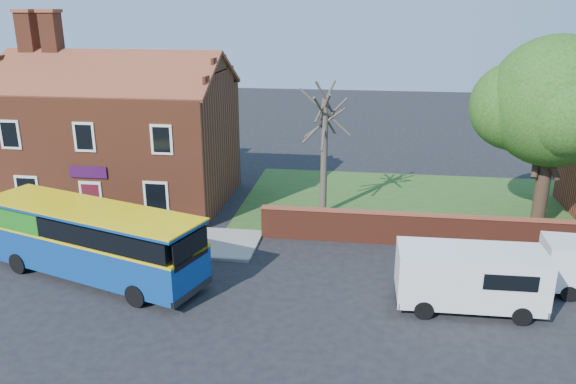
# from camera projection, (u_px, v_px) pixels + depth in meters

# --- Properties ---
(ground) EXTENTS (120.00, 120.00, 0.00)m
(ground) POSITION_uv_depth(u_px,v_px,m) (176.00, 304.00, 21.26)
(ground) COLOR black
(ground) RESTS_ON ground
(pavement) EXTENTS (18.00, 3.50, 0.12)m
(pavement) POSITION_uv_depth(u_px,v_px,m) (78.00, 235.00, 27.60)
(pavement) COLOR gray
(pavement) RESTS_ON ground
(kerb) EXTENTS (18.00, 0.15, 0.14)m
(kerb) POSITION_uv_depth(u_px,v_px,m) (59.00, 249.00, 25.95)
(kerb) COLOR slate
(kerb) RESTS_ON ground
(grass_strip) EXTENTS (26.00, 12.00, 0.04)m
(grass_strip) POSITION_uv_depth(u_px,v_px,m) (473.00, 206.00, 31.73)
(grass_strip) COLOR #426B28
(grass_strip) RESTS_ON ground
(shop_building) EXTENTS (12.30, 8.13, 10.50)m
(shop_building) POSITION_uv_depth(u_px,v_px,m) (120.00, 142.00, 31.97)
(shop_building) COLOR brown
(shop_building) RESTS_ON ground
(boundary_wall) EXTENTS (22.00, 0.38, 1.60)m
(boundary_wall) POSITION_uv_depth(u_px,v_px,m) (496.00, 233.00, 25.84)
(boundary_wall) COLOR maroon
(boundary_wall) RESTS_ON ground
(bus) EXTENTS (10.24, 5.49, 3.03)m
(bus) POSITION_uv_depth(u_px,v_px,m) (86.00, 237.00, 23.05)
(bus) COLOR navy
(bus) RESTS_ON ground
(van_near) EXTENTS (5.34, 2.29, 2.33)m
(van_near) POSITION_uv_depth(u_px,v_px,m) (470.00, 276.00, 20.61)
(van_near) COLOR white
(van_near) RESTS_ON ground
(large_tree) EXTENTS (7.88, 6.23, 9.61)m
(large_tree) POSITION_uv_depth(u_px,v_px,m) (555.00, 105.00, 26.67)
(large_tree) COLOR black
(large_tree) RESTS_ON ground
(bare_tree) EXTENTS (2.56, 3.05, 6.82)m
(bare_tree) POSITION_uv_depth(u_px,v_px,m) (324.00, 151.00, 29.59)
(bare_tree) COLOR #4C4238
(bare_tree) RESTS_ON ground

